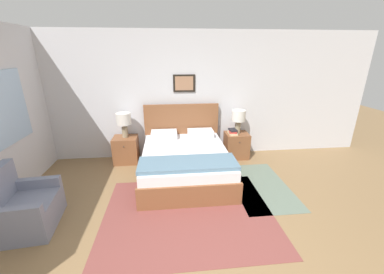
{
  "coord_description": "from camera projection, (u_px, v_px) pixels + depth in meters",
  "views": [
    {
      "loc": [
        -0.4,
        -1.75,
        2.17
      ],
      "look_at": [
        -0.03,
        1.72,
        0.91
      ],
      "focal_mm": 22.0,
      "sensor_mm": 36.0,
      "label": 1
    }
  ],
  "objects": [
    {
      "name": "table_lamp_near_window",
      "position": [
        124.0,
        120.0,
        4.68
      ],
      "size": [
        0.29,
        0.29,
        0.5
      ],
      "color": "gray",
      "rests_on": "nightstand_near_window"
    },
    {
      "name": "armchair",
      "position": [
        23.0,
        209.0,
        3.02
      ],
      "size": [
        0.74,
        0.85,
        0.83
      ],
      "rotation": [
        0.0,
        0.0,
        -1.47
      ],
      "color": "gray",
      "rests_on": "ground_plane"
    },
    {
      "name": "area_rug_bedside",
      "position": [
        260.0,
        185.0,
        4.06
      ],
      "size": [
        0.92,
        1.58,
        0.01
      ],
      "color": "slate",
      "rests_on": "ground_plane"
    },
    {
      "name": "wall_back",
      "position": [
        186.0,
        96.0,
        4.92
      ],
      "size": [
        7.99,
        0.09,
        2.6
      ],
      "color": "silver",
      "rests_on": "ground_plane"
    },
    {
      "name": "bed",
      "position": [
        185.0,
        161.0,
        4.3
      ],
      "size": [
        1.56,
        1.92,
        1.16
      ],
      "color": "brown",
      "rests_on": "ground_plane"
    },
    {
      "name": "book_novel_upper",
      "position": [
        233.0,
        130.0,
        4.93
      ],
      "size": [
        0.16,
        0.22,
        0.03
      ],
      "rotation": [
        0.0,
        0.0,
        0.09
      ],
      "color": "#232328",
      "rests_on": "book_hardcover_middle"
    },
    {
      "name": "book_hardcover_middle",
      "position": [
        233.0,
        131.0,
        4.94
      ],
      "size": [
        0.18,
        0.23,
        0.04
      ],
      "rotation": [
        0.0,
        0.0,
        -0.15
      ],
      "color": "#B7332D",
      "rests_on": "book_thick_bottom"
    },
    {
      "name": "nightstand_by_door",
      "position": [
        236.0,
        145.0,
        5.1
      ],
      "size": [
        0.49,
        0.45,
        0.54
      ],
      "color": "brown",
      "rests_on": "ground_plane"
    },
    {
      "name": "table_lamp_by_door",
      "position": [
        238.0,
        117.0,
        4.91
      ],
      "size": [
        0.29,
        0.29,
        0.5
      ],
      "color": "gray",
      "rests_on": "nightstand_by_door"
    },
    {
      "name": "nightstand_near_window",
      "position": [
        126.0,
        150.0,
        4.87
      ],
      "size": [
        0.49,
        0.45,
        0.54
      ],
      "color": "brown",
      "rests_on": "ground_plane"
    },
    {
      "name": "area_rug_main",
      "position": [
        188.0,
        213.0,
        3.36
      ],
      "size": [
        2.38,
        1.9,
        0.01
      ],
      "color": "brown",
      "rests_on": "ground_plane"
    },
    {
      "name": "book_thick_bottom",
      "position": [
        233.0,
        133.0,
        4.95
      ],
      "size": [
        0.17,
        0.26,
        0.04
      ],
      "rotation": [
        0.0,
        0.0,
        0.02
      ],
      "color": "beige",
      "rests_on": "nightstand_by_door"
    }
  ]
}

